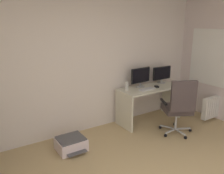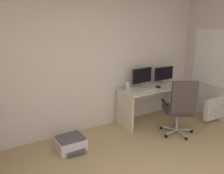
# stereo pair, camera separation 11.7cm
# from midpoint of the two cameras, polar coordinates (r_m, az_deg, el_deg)

# --- Properties ---
(wall_back) EXTENTS (5.47, 0.10, 2.62)m
(wall_back) POSITION_cam_midpoint_polar(r_m,az_deg,el_deg) (4.28, -9.07, 5.67)
(wall_back) COLOR silver
(wall_back) RESTS_ON ground
(window_pane) EXTENTS (0.01, 1.45, 1.11)m
(window_pane) POSITION_cam_midpoint_polar(r_m,az_deg,el_deg) (5.27, 25.04, 6.27)
(window_pane) COLOR white
(window_frame) EXTENTS (0.02, 1.53, 1.19)m
(window_frame) POSITION_cam_midpoint_polar(r_m,az_deg,el_deg) (5.27, 25.00, 6.26)
(window_frame) COLOR white
(desk) EXTENTS (1.36, 0.57, 0.74)m
(desk) POSITION_cam_midpoint_polar(r_m,az_deg,el_deg) (4.90, 8.57, -2.38)
(desk) COLOR silver
(desk) RESTS_ON ground
(monitor_main) EXTENTS (0.49, 0.18, 0.40)m
(monitor_main) POSITION_cam_midpoint_polar(r_m,az_deg,el_deg) (4.81, 6.38, 2.69)
(monitor_main) COLOR #B2B5B7
(monitor_main) RESTS_ON desk
(monitor_secondary) EXTENTS (0.49, 0.18, 0.37)m
(monitor_secondary) POSITION_cam_midpoint_polar(r_m,az_deg,el_deg) (5.21, 11.56, 3.21)
(monitor_secondary) COLOR #B2B5B7
(monitor_secondary) RESTS_ON desk
(keyboard) EXTENTS (0.35, 0.14, 0.02)m
(keyboard) POSITION_cam_midpoint_polar(r_m,az_deg,el_deg) (4.67, 7.96, -0.54)
(keyboard) COLOR silver
(keyboard) RESTS_ON desk
(computer_mouse) EXTENTS (0.09, 0.11, 0.03)m
(computer_mouse) POSITION_cam_midpoint_polar(r_m,az_deg,el_deg) (4.87, 10.29, 0.10)
(computer_mouse) COLOR black
(computer_mouse) RESTS_ON desk
(desktop_speaker) EXTENTS (0.07, 0.07, 0.17)m
(desktop_speaker) POSITION_cam_midpoint_polar(r_m,az_deg,el_deg) (4.57, 2.90, 0.21)
(desktop_speaker) COLOR silver
(desktop_speaker) RESTS_ON desk
(office_chair) EXTENTS (0.66, 0.69, 1.08)m
(office_chair) POSITION_cam_midpoint_polar(r_m,az_deg,el_deg) (4.36, 15.50, -4.40)
(office_chair) COLOR #B7BABC
(office_chair) RESTS_ON ground
(printer) EXTENTS (0.45, 0.48, 0.22)m
(printer) POSITION_cam_midpoint_polar(r_m,az_deg,el_deg) (3.98, -10.89, -13.58)
(printer) COLOR silver
(printer) RESTS_ON ground
(radiator) EXTENTS (0.70, 0.10, 0.46)m
(radiator) POSITION_cam_midpoint_polar(r_m,az_deg,el_deg) (5.43, 23.28, -4.46)
(radiator) COLOR white
(radiator) RESTS_ON ground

